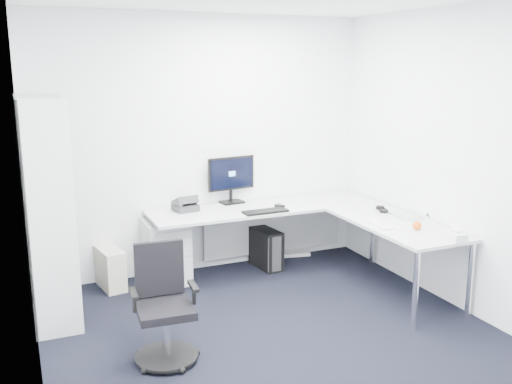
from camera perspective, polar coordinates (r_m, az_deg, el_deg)
name	(u,v)px	position (r m, az deg, el deg)	size (l,w,h in m)	color
ground	(292,353)	(4.60, 3.57, -15.74)	(4.20, 4.20, 0.00)	black
wall_back	(204,146)	(6.05, -5.25, 4.65)	(3.60, 0.02, 2.70)	white
wall_left	(28,206)	(3.70, -21.88, -1.34)	(0.02, 4.20, 2.70)	white
wall_right	(484,166)	(5.19, 21.84, 2.47)	(0.02, 4.20, 2.70)	white
l_desk	(278,248)	(5.84, 2.26, -5.59)	(2.46, 1.38, 0.72)	#B3B5B5
drawer_pedestal	(166,251)	(5.93, -9.03, -5.81)	(0.42, 0.52, 0.65)	#B3B5B5
bookshelf	(48,210)	(5.20, -20.12, -1.69)	(0.38, 0.97, 1.93)	silver
task_chair	(165,306)	(4.34, -9.10, -11.23)	(0.50, 0.50, 0.88)	black
black_pc_tower	(266,248)	(6.28, 1.01, -5.66)	(0.19, 0.44, 0.43)	black
beige_pc_tower	(111,269)	(5.90, -14.35, -7.43)	(0.19, 0.42, 0.40)	#B9B49D
power_strip	(296,255)	(6.69, 3.98, -6.28)	(0.35, 0.06, 0.04)	silver
monitor	(232,179)	(6.13, -2.45, 1.26)	(0.54, 0.17, 0.52)	black
black_keyboard	(265,211)	(5.78, 0.95, -1.95)	(0.46, 0.16, 0.02)	black
mouse	(280,206)	(5.98, 2.38, -1.41)	(0.06, 0.10, 0.03)	black
desk_phone	(185,203)	(5.88, -7.08, -1.12)	(0.22, 0.22, 0.16)	#2D2D2F
laptop	(407,206)	(5.78, 14.85, -1.36)	(0.31, 0.30, 0.22)	silver
white_keyboard	(378,223)	(5.50, 12.10, -3.05)	(0.12, 0.43, 0.01)	silver
headphones	(382,208)	(5.98, 12.49, -1.59)	(0.13, 0.21, 0.05)	black
orange_fruit	(417,225)	(5.38, 15.80, -3.24)	(0.08, 0.08, 0.08)	orange
tissue_box	(455,236)	(5.15, 19.26, -4.19)	(0.11, 0.22, 0.08)	silver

